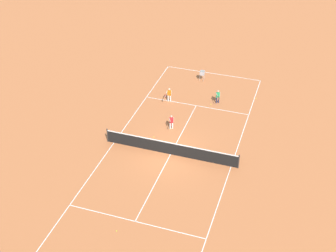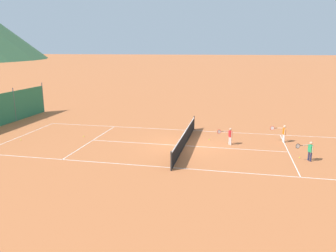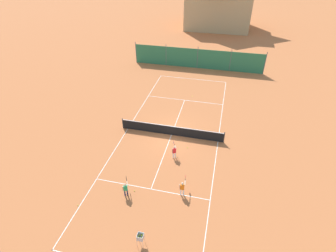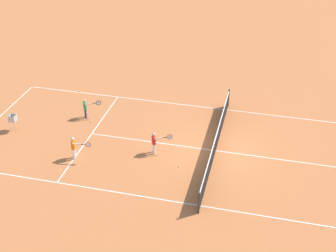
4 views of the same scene
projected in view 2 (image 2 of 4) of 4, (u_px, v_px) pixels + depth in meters
name	position (u px, v px, depth m)	size (l,w,h in m)	color
ground_plane	(185.00, 146.00, 21.22)	(600.00, 600.00, 0.00)	#BC6638
court_line_markings	(185.00, 146.00, 21.22)	(8.25, 23.85, 0.01)	white
tennis_net	(185.00, 138.00, 21.11)	(9.18, 0.08, 1.06)	#2D2D2D
player_near_service	(229.00, 135.00, 21.33)	(0.46, 0.97, 1.12)	white
player_far_baseline	(283.00, 132.00, 21.89)	(0.39, 1.01, 1.16)	white
player_far_service	(310.00, 150.00, 18.22)	(0.45, 0.97, 1.12)	#23284C
tennis_ball_service_box	(21.00, 140.00, 22.46)	(0.07, 0.07, 0.07)	#CCE033
tennis_ball_far_corner	(84.00, 136.00, 23.35)	(0.07, 0.07, 0.07)	#CCE033
tennis_ball_alley_right	(209.00, 140.00, 22.54)	(0.07, 0.07, 0.07)	#CCE033
tennis_ball_alley_left	(300.00, 158.00, 18.84)	(0.07, 0.07, 0.07)	#CCE033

